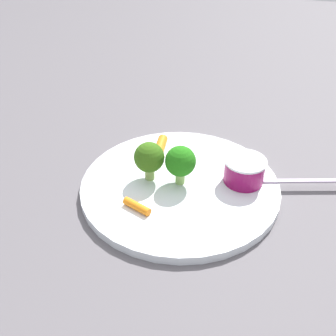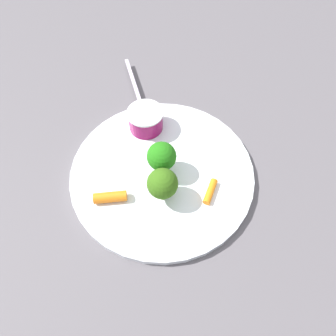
# 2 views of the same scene
# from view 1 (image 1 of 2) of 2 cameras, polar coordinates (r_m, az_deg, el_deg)

# --- Properties ---
(ground_plane) EXTENTS (2.40, 2.40, 0.00)m
(ground_plane) POSITION_cam_1_polar(r_m,az_deg,el_deg) (0.56, 1.72, -3.07)
(ground_plane) COLOR #575357
(plate) EXTENTS (0.27, 0.27, 0.01)m
(plate) POSITION_cam_1_polar(r_m,az_deg,el_deg) (0.55, 1.73, -2.58)
(plate) COLOR white
(plate) RESTS_ON ground_plane
(sauce_cup) EXTENTS (0.06, 0.06, 0.04)m
(sauce_cup) POSITION_cam_1_polar(r_m,az_deg,el_deg) (0.55, 10.94, -0.37)
(sauce_cup) COLOR #810D4A
(sauce_cup) RESTS_ON plate
(broccoli_floret_0) EXTENTS (0.04, 0.04, 0.06)m
(broccoli_floret_0) POSITION_cam_1_polar(r_m,az_deg,el_deg) (0.54, -2.70, 1.51)
(broccoli_floret_0) COLOR #8AAC57
(broccoli_floret_0) RESTS_ON plate
(broccoli_floret_1) EXTENTS (0.04, 0.04, 0.06)m
(broccoli_floret_1) POSITION_cam_1_polar(r_m,az_deg,el_deg) (0.53, 1.75, 0.87)
(broccoli_floret_1) COLOR #8EBE5F
(broccoli_floret_1) RESTS_ON plate
(carrot_stick_0) EXTENTS (0.05, 0.02, 0.02)m
(carrot_stick_0) POSITION_cam_1_polar(r_m,az_deg,el_deg) (0.61, -1.09, 3.18)
(carrot_stick_0) COLOR orange
(carrot_stick_0) RESTS_ON plate
(carrot_stick_1) EXTENTS (0.03, 0.04, 0.01)m
(carrot_stick_1) POSITION_cam_1_polar(r_m,az_deg,el_deg) (0.50, -4.51, -5.52)
(carrot_stick_1) COLOR orange
(carrot_stick_1) RESTS_ON plate
(fork) EXTENTS (0.05, 0.19, 0.00)m
(fork) POSITION_cam_1_polar(r_m,az_deg,el_deg) (0.58, 18.19, -1.79)
(fork) COLOR #C1B0C8
(fork) RESTS_ON plate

